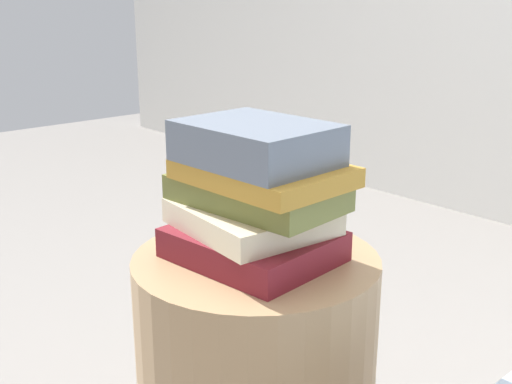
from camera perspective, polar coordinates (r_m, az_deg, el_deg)
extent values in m
cube|color=maroon|center=(1.04, -0.32, -4.62)|extent=(0.26, 0.22, 0.05)
cube|color=beige|center=(1.04, -0.29, -2.10)|extent=(0.25, 0.22, 0.04)
cube|color=olive|center=(1.02, 0.00, -0.02)|extent=(0.28, 0.18, 0.04)
cube|color=#B7842D|center=(1.00, 0.64, 1.69)|extent=(0.26, 0.19, 0.03)
cube|color=slate|center=(1.00, 0.17, 4.36)|extent=(0.23, 0.18, 0.06)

